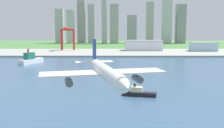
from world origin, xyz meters
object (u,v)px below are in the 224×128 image
at_px(airplane_landing, 105,72).
at_px(ferry_boat, 31,60).
at_px(tugboat_small, 139,93).
at_px(warehouse_main, 144,45).
at_px(warehouse_annex, 203,47).
at_px(port_crane_red, 68,34).

relative_size(airplane_landing, ferry_boat, 1.35).
bearing_deg(airplane_landing, tugboat_small, 75.50).
bearing_deg(warehouse_main, airplane_landing, -98.68).
distance_m(ferry_boat, warehouse_annex, 299.02).
distance_m(ferry_boat, warehouse_main, 229.40).
height_order(warehouse_main, warehouse_annex, warehouse_main).
height_order(airplane_landing, ferry_boat, airplane_landing).
xyz_separation_m(airplane_landing, warehouse_main, (59.63, 390.48, -14.04)).
distance_m(tugboat_small, warehouse_main, 323.99).
bearing_deg(airplane_landing, warehouse_annex, 66.51).
xyz_separation_m(tugboat_small, port_crane_red, (-97.76, 329.00, 30.25)).
relative_size(airplane_landing, tugboat_small, 2.28).
bearing_deg(ferry_boat, airplane_landing, -67.12).
distance_m(tugboat_small, ferry_boat, 185.70).
relative_size(airplane_landing, warehouse_main, 0.70).
xyz_separation_m(airplane_landing, ferry_boat, (-92.31, 218.74, -20.78)).
height_order(airplane_landing, warehouse_main, airplane_landing).
relative_size(port_crane_red, warehouse_annex, 1.04).
height_order(tugboat_small, warehouse_annex, warehouse_annex).
bearing_deg(warehouse_annex, port_crane_red, 174.41).
bearing_deg(warehouse_annex, airplane_landing, -113.49).
bearing_deg(ferry_boat, warehouse_annex, 31.42).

